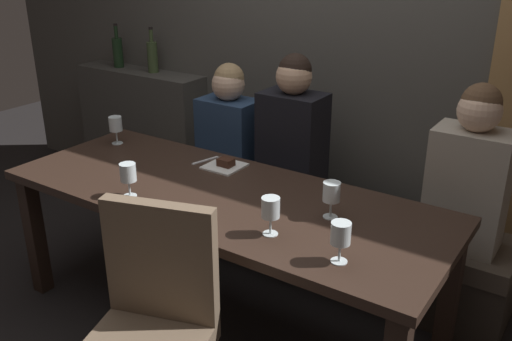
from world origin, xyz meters
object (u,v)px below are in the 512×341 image
object	(u,v)px
wine_glass_near_left	(332,193)
dessert_plate	(225,165)
wine_glass_near_right	(116,125)
diner_redhead	(229,126)
wine_bottle_pale_label	(152,56)
wine_bottle_dark_red	(118,51)
wine_glass_end_right	(341,235)
wine_glass_center_back	(128,174)
dining_table	(221,209)
wine_glass_far_left	(271,209)
fork_on_table	(205,160)
chair_near_side	(151,318)
diner_far_end	(470,172)
diner_bearded	(293,131)
banquette_bench	(293,229)

from	to	relation	value
wine_glass_near_left	dessert_plate	world-z (taller)	wine_glass_near_left
wine_glass_near_right	diner_redhead	bearing A→B (deg)	49.04
wine_bottle_pale_label	dessert_plate	bearing A→B (deg)	-32.39
wine_bottle_dark_red	wine_glass_end_right	distance (m)	2.83
diner_redhead	wine_glass_center_back	size ratio (longest dim) A/B	4.45
dining_table	wine_glass_near_right	bearing A→B (deg)	167.35
wine_bottle_pale_label	wine_glass_far_left	distance (m)	2.24
diner_redhead	wine_bottle_pale_label	bearing A→B (deg)	160.40
diner_redhead	wine_glass_far_left	size ratio (longest dim) A/B	4.45
dining_table	fork_on_table	bearing A→B (deg)	138.97
diner_redhead	chair_near_side	bearing A→B (deg)	-64.07
dining_table	fork_on_table	world-z (taller)	fork_on_table
wine_bottle_pale_label	diner_far_end	bearing A→B (deg)	-8.98
wine_bottle_dark_red	fork_on_table	size ratio (longest dim) A/B	1.92
diner_far_end	fork_on_table	distance (m)	1.35
fork_on_table	diner_redhead	bearing A→B (deg)	125.62
wine_bottle_dark_red	wine_bottle_pale_label	xyz separation A→B (m)	(0.35, 0.01, 0.00)
chair_near_side	wine_glass_center_back	xyz separation A→B (m)	(-0.55, 0.45, 0.29)
wine_bottle_dark_red	dessert_plate	distance (m)	1.80
diner_bearded	wine_glass_end_right	distance (m)	1.22
wine_glass_end_right	wine_glass_center_back	world-z (taller)	same
diner_far_end	fork_on_table	size ratio (longest dim) A/B	4.78
banquette_bench	fork_on_table	xyz separation A→B (m)	(-0.32, -0.42, 0.51)
diner_bearded	dessert_plate	world-z (taller)	diner_bearded
wine_glass_center_back	fork_on_table	distance (m)	0.56
diner_bearded	wine_bottle_dark_red	bearing A→B (deg)	169.01
diner_redhead	wine_bottle_dark_red	bearing A→B (deg)	166.00
diner_redhead	dessert_plate	size ratio (longest dim) A/B	3.84
wine_glass_near_right	wine_glass_far_left	size ratio (longest dim) A/B	1.00
wine_bottle_pale_label	diner_bearded	bearing A→B (deg)	-14.13
diner_bearded	wine_bottle_dark_red	size ratio (longest dim) A/B	2.57
wine_bottle_dark_red	wine_glass_end_right	size ratio (longest dim) A/B	1.99
diner_redhead	wine_glass_end_right	bearing A→B (deg)	-38.39
wine_bottle_dark_red	wine_bottle_pale_label	distance (m)	0.35
wine_glass_near_left	diner_redhead	bearing A→B (deg)	147.31
wine_glass_center_back	diner_redhead	bearing A→B (deg)	98.88
diner_bearded	wine_bottle_pale_label	size ratio (longest dim) A/B	2.57
wine_bottle_pale_label	wine_bottle_dark_red	bearing A→B (deg)	-177.85
dessert_plate	wine_glass_center_back	bearing A→B (deg)	-105.90
chair_near_side	wine_bottle_dark_red	distance (m)	2.70
chair_near_side	wine_glass_center_back	size ratio (longest dim) A/B	5.98
wine_glass_near_right	dining_table	bearing A→B (deg)	-12.65
dining_table	dessert_plate	bearing A→B (deg)	123.26
wine_glass_far_left	dessert_plate	xyz separation A→B (m)	(-0.59, 0.48, -0.10)
wine_glass_far_left	banquette_bench	bearing A→B (deg)	114.49
wine_bottle_dark_red	wine_glass_center_back	world-z (taller)	wine_bottle_dark_red
wine_bottle_dark_red	chair_near_side	bearing A→B (deg)	-41.64
wine_bottle_dark_red	wine_glass_near_right	world-z (taller)	wine_bottle_dark_red
diner_bearded	wine_glass_center_back	size ratio (longest dim) A/B	5.12
wine_bottle_dark_red	wine_glass_near_left	world-z (taller)	wine_bottle_dark_red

